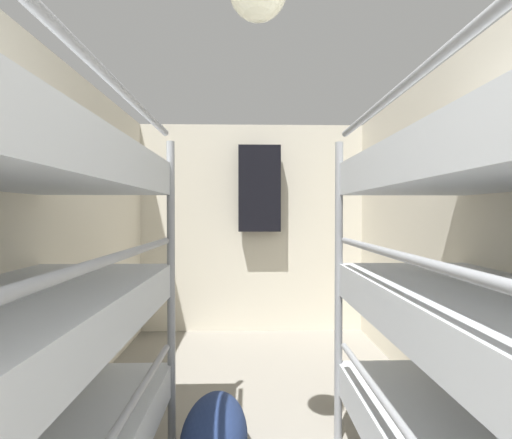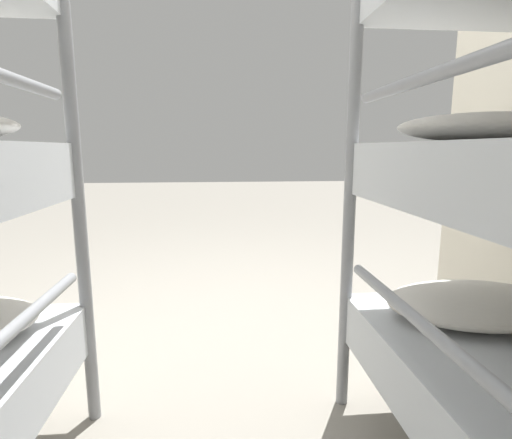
% 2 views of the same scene
% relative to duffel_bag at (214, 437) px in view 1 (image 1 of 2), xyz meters
% --- Properties ---
extents(wall_right, '(0.06, 4.28, 2.24)m').
position_rel_duffel_bag_xyz_m(wall_right, '(1.44, -0.06, 0.96)').
color(wall_right, beige).
rests_on(wall_right, ground_plane).
extents(wall_back, '(2.53, 0.06, 2.24)m').
position_rel_duffel_bag_xyz_m(wall_back, '(0.21, 2.05, 0.96)').
color(wall_back, beige).
rests_on(wall_back, ground_plane).
extents(duffel_bag, '(0.33, 0.63, 0.33)m').
position_rel_duffel_bag_xyz_m(duffel_bag, '(0.00, 0.00, 0.00)').
color(duffel_bag, navy).
rests_on(duffel_bag, ground_plane).
extents(hanging_coat, '(0.44, 0.12, 0.90)m').
position_rel_duffel_bag_xyz_m(hanging_coat, '(0.29, 1.90, 1.38)').
color(hanging_coat, black).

